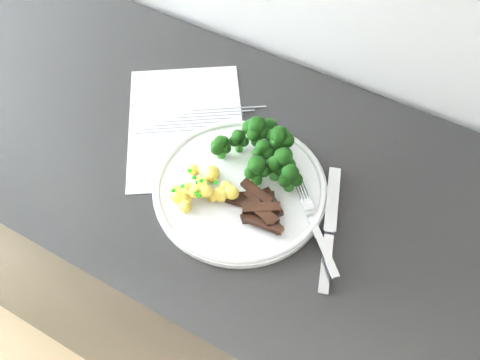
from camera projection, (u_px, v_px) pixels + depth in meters
name	position (u px, v px, depth m)	size (l,w,h in m)	color
counter	(253.00, 287.00, 1.29)	(2.35, 0.59, 0.88)	black
recipe_paper	(186.00, 125.00, 1.01)	(0.35, 0.37, 0.00)	white
plate	(240.00, 187.00, 0.91)	(0.30, 0.30, 0.02)	white
broccoli	(266.00, 150.00, 0.91)	(0.18, 0.14, 0.07)	#246A1A
potatoes	(201.00, 189.00, 0.89)	(0.11, 0.10, 0.04)	#F4C356
beef_strips	(260.00, 208.00, 0.87)	(0.12, 0.08, 0.03)	black
fork	(317.00, 231.00, 0.85)	(0.14, 0.14, 0.02)	silver
knife	(328.00, 243.00, 0.85)	(0.10, 0.23, 0.03)	silver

